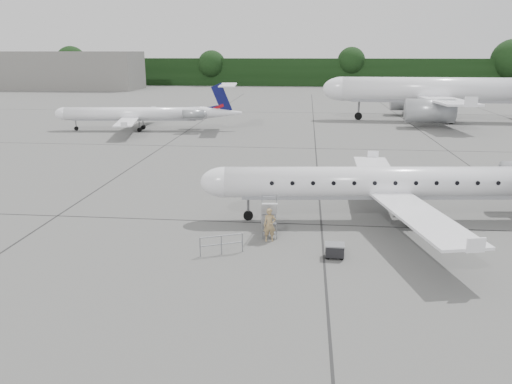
# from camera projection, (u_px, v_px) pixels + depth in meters

# --- Properties ---
(ground) EXTENTS (320.00, 320.00, 0.00)m
(ground) POSITION_uv_depth(u_px,v_px,m) (395.00, 262.00, 24.47)
(ground) COLOR slate
(ground) RESTS_ON ground
(treeline) EXTENTS (260.00, 4.00, 8.00)m
(treeline) POSITION_uv_depth(u_px,v_px,m) (323.00, 72.00, 147.85)
(treeline) COLOR black
(treeline) RESTS_ON ground
(terminal_building) EXTENTS (40.00, 14.00, 10.00)m
(terminal_building) POSITION_uv_depth(u_px,v_px,m) (66.00, 70.00, 135.22)
(terminal_building) COLOR slate
(terminal_building) RESTS_ON ground
(main_regional_jet) EXTENTS (27.78, 21.29, 6.66)m
(main_regional_jet) POSITION_uv_depth(u_px,v_px,m) (395.00, 167.00, 29.71)
(main_regional_jet) COLOR white
(main_regional_jet) RESTS_ON ground
(airstair) EXTENTS (1.09, 2.44, 2.09)m
(airstair) POSITION_uv_depth(u_px,v_px,m) (269.00, 215.00, 28.23)
(airstair) COLOR white
(airstair) RESTS_ON ground
(passenger) EXTENTS (0.75, 0.56, 1.85)m
(passenger) POSITION_uv_depth(u_px,v_px,m) (270.00, 225.00, 26.98)
(passenger) COLOR #997F53
(passenger) RESTS_ON ground
(safety_railing) EXTENTS (2.06, 0.92, 1.00)m
(safety_railing) POSITION_uv_depth(u_px,v_px,m) (221.00, 245.00, 25.31)
(safety_railing) COLOR gray
(safety_railing) RESTS_ON ground
(baggage_cart) EXTENTS (0.93, 0.76, 0.79)m
(baggage_cart) POSITION_uv_depth(u_px,v_px,m) (335.00, 250.00, 24.91)
(baggage_cart) COLOR black
(baggage_cart) RESTS_ON ground
(bg_narrowbody) EXTENTS (35.79, 26.09, 12.68)m
(bg_narrowbody) POSITION_uv_depth(u_px,v_px,m) (438.00, 77.00, 72.46)
(bg_narrowbody) COLOR white
(bg_narrowbody) RESTS_ON ground
(bg_regional_left) EXTENTS (24.48, 18.71, 6.03)m
(bg_regional_left) POSITION_uv_depth(u_px,v_px,m) (134.00, 107.00, 64.49)
(bg_regional_left) COLOR white
(bg_regional_left) RESTS_ON ground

